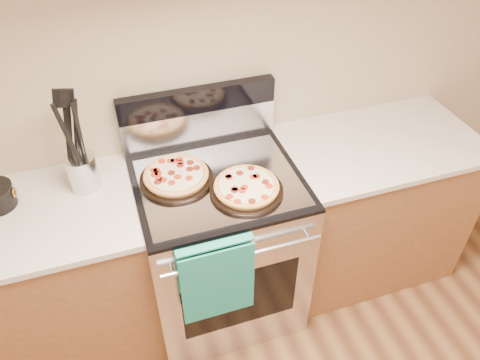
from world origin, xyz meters
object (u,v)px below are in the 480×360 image
object	(u,v)px
pepperoni_pizza_back	(176,176)
pepperoni_pizza_front	(246,188)
utensil_crock	(83,172)
range_body	(220,247)

from	to	relation	value
pepperoni_pizza_back	pepperoni_pizza_front	size ratio (longest dim) A/B	1.02
utensil_crock	pepperoni_pizza_back	bearing A→B (deg)	-14.62
range_body	pepperoni_pizza_front	distance (m)	0.52
pepperoni_pizza_back	utensil_crock	size ratio (longest dim) A/B	1.97
pepperoni_pizza_back	pepperoni_pizza_front	world-z (taller)	same
pepperoni_pizza_front	utensil_crock	world-z (taller)	utensil_crock
range_body	pepperoni_pizza_front	size ratio (longest dim) A/B	2.80
pepperoni_pizza_back	pepperoni_pizza_front	xyz separation A→B (m)	(0.28, -0.17, -0.00)
pepperoni_pizza_front	range_body	bearing A→B (deg)	126.26
range_body	pepperoni_pizza_back	bearing A→B (deg)	166.31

